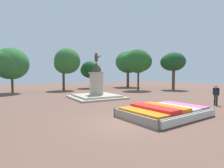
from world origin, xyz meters
TOP-DOWN VIEW (x-y plane):
  - ground_plane at (0.00, 0.00)m, footprint 90.94×90.94m
  - flower_planter at (2.97, -0.11)m, footprint 5.57×4.05m
  - statue_monument at (2.95, 9.89)m, footprint 5.40×5.40m
  - pedestrian_near_planter at (9.77, 0.57)m, footprint 0.24×0.57m
  - park_tree_far_left at (2.89, 21.51)m, footprint 4.38×4.24m
  - park_tree_behind_statue at (13.38, 15.55)m, footprint 4.66×4.18m
  - park_tree_far_right at (16.36, 22.52)m, footprint 5.48×5.94m
  - park_tree_street_side at (-5.38, 20.16)m, footprint 4.91×4.99m
  - park_tree_mid_canopy at (8.13, 23.74)m, footprint 4.06×4.04m
  - park_tree_distant at (19.27, 13.42)m, footprint 4.20×4.14m

SIDE VIEW (x-z plane):
  - ground_plane at x=0.00m, z-range 0.00..0.00m
  - flower_planter at x=2.97m, z-range -0.06..0.66m
  - statue_monument at x=2.95m, z-range -1.73..3.31m
  - pedestrian_near_planter at x=9.77m, z-range 0.14..1.90m
  - park_tree_mid_canopy at x=8.13m, z-range 1.03..6.21m
  - park_tree_street_side at x=-5.38m, z-range 0.96..7.33m
  - park_tree_far_left at x=2.89m, z-range 1.23..8.29m
  - park_tree_distant at x=19.27m, z-range 1.58..8.08m
  - park_tree_behind_statue at x=13.38m, z-range 1.42..8.29m
  - park_tree_far_right at x=16.36m, z-range 1.45..9.19m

